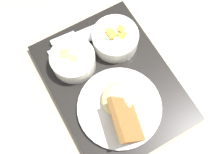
{
  "coord_description": "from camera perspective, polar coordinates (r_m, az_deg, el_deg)",
  "views": [
    {
      "loc": [
        0.2,
        -0.13,
        0.68
      ],
      "look_at": [
        0.0,
        0.0,
        0.05
      ],
      "focal_mm": 45.0,
      "sensor_mm": 36.0,
      "label": 1
    }
  ],
  "objects": [
    {
      "name": "plate_main",
      "position": [
        0.66,
        1.7,
        -6.14
      ],
      "size": [
        0.2,
        0.2,
        0.09
      ],
      "color": "silver",
      "rests_on": "serving_tray"
    },
    {
      "name": "serving_tray",
      "position": [
        0.71,
        0.0,
        -1.14
      ],
      "size": [
        0.4,
        0.31,
        0.02
      ],
      "color": "black",
      "rests_on": "ground_plane"
    },
    {
      "name": "knife",
      "position": [
        0.75,
        -8.41,
        8.17
      ],
      "size": [
        0.04,
        0.17,
        0.01
      ],
      "rotation": [
        0.0,
        0.0,
        1.45
      ],
      "color": "silver",
      "rests_on": "serving_tray"
    },
    {
      "name": "spoon",
      "position": [
        0.75,
        -5.67,
        8.13
      ],
      "size": [
        0.04,
        0.15,
        0.01
      ],
      "rotation": [
        0.0,
        0.0,
        1.48
      ],
      "color": "silver",
      "rests_on": "serving_tray"
    },
    {
      "name": "bowl_salad",
      "position": [
        0.72,
        0.69,
        7.96
      ],
      "size": [
        0.12,
        0.12,
        0.05
      ],
      "color": "silver",
      "rests_on": "serving_tray"
    },
    {
      "name": "bowl_soup",
      "position": [
        0.7,
        -7.95,
        3.56
      ],
      "size": [
        0.11,
        0.11,
        0.05
      ],
      "color": "silver",
      "rests_on": "serving_tray"
    },
    {
      "name": "ground_plane",
      "position": [
        0.72,
        0.0,
        -1.4
      ],
      "size": [
        4.0,
        4.0,
        0.0
      ],
      "primitive_type": "plane",
      "color": "tan"
    }
  ]
}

